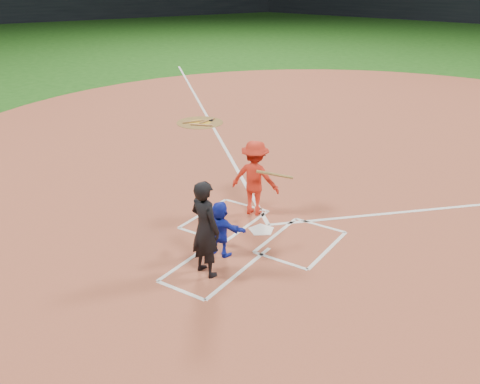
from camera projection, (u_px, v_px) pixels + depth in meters
The scene contains 14 objects.
ground at pixel (261, 231), 11.72m from camera, with size 120.00×120.00×0.00m, color #194B12.
home_plate_dirt at pixel (363, 155), 16.32m from camera, with size 28.00×28.00×0.01m, color #974731.
stadium_wall_left at pixel (14, 5), 50.65m from camera, with size 1.20×60.00×3.20m, color black.
home_plate at pixel (261, 230), 11.71m from camera, with size 0.60×0.60×0.02m, color white.
on_deck_circle at pixel (200, 123), 19.51m from camera, with size 1.70×1.70×0.01m, color brown.
on_deck_logo at pixel (200, 122), 19.51m from camera, with size 0.80×0.80×0.00m, color #BF8D16.
on_deck_bat_a at pixel (207, 121), 19.61m from camera, with size 0.06×0.06×0.84m, color olive.
on_deck_bat_b at pixel (194, 121), 19.52m from camera, with size 0.06×0.06×0.84m, color brown.
on_deck_bat_c at pixel (201, 125), 19.11m from camera, with size 0.06×0.06×0.84m, color #A86E3D.
bat_weight_donut at pixel (211, 120), 19.70m from camera, with size 0.19×0.19×0.05m, color black.
catcher at pixel (220, 229), 10.54m from camera, with size 1.06×0.34×1.15m, color #1627B7.
umpire at pixel (205, 229), 9.75m from camera, with size 0.68×0.45×1.87m, color black.
chalk_markings at pixel (354, 161), 15.77m from camera, with size 28.35×17.32×0.01m.
batter_at_plate at pixel (255, 178), 12.19m from camera, with size 1.54×0.90×1.75m.
Camera 1 is at (5.32, -8.97, 5.44)m, focal length 40.00 mm.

